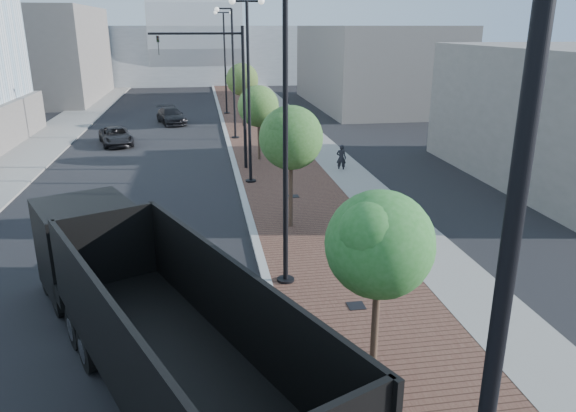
{
  "coord_description": "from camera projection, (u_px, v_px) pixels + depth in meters",
  "views": [
    {
      "loc": [
        -1.86,
        -5.79,
        7.99
      ],
      "look_at": [
        1.0,
        12.0,
        2.0
      ],
      "focal_mm": 33.87,
      "sensor_mm": 36.0,
      "label": 1
    }
  ],
  "objects": [
    {
      "name": "traffic_mast",
      "position": [
        228.0,
        83.0,
        30.03
      ],
      "size": [
        5.09,
        0.2,
        8.0
      ],
      "color": "black",
      "rests_on": "ground"
    },
    {
      "name": "sidewalk",
      "position": [
        265.0,
        124.0,
        46.21
      ],
      "size": [
        7.0,
        140.0,
        0.12
      ],
      "primitive_type": "cube",
      "color": "#4C2D23",
      "rests_on": "ground"
    },
    {
      "name": "pedestrian",
      "position": [
        341.0,
        158.0,
        31.12
      ],
      "size": [
        0.67,
        0.57,
        1.56
      ],
      "primitive_type": "imported",
      "rotation": [
        0.0,
        0.0,
        2.72
      ],
      "color": "black",
      "rests_on": "ground"
    },
    {
      "name": "commercial_block_nw",
      "position": [
        31.0,
        54.0,
        59.84
      ],
      "size": [
        14.0,
        20.0,
        10.0
      ],
      "primitive_type": "cube",
      "color": "#66605C",
      "rests_on": "ground"
    },
    {
      "name": "utility_cover_1",
      "position": [
        356.0,
        306.0,
        16.04
      ],
      "size": [
        0.5,
        0.5,
        0.02
      ],
      "primitive_type": "cube",
      "color": "black",
      "rests_on": "sidewalk"
    },
    {
      "name": "commercial_block_ne",
      "position": [
        373.0,
        66.0,
        56.22
      ],
      "size": [
        12.0,
        22.0,
        8.0
      ],
      "primitive_type": "cube",
      "color": "slate",
      "rests_on": "ground"
    },
    {
      "name": "dump_truck",
      "position": [
        123.0,
        296.0,
        13.76
      ],
      "size": [
        7.92,
        13.29,
        3.52
      ],
      "rotation": [
        0.0,
        0.0,
        0.43
      ],
      "color": "black",
      "rests_on": "ground"
    },
    {
      "name": "streetlight_4",
      "position": [
        225.0,
        62.0,
        49.89
      ],
      "size": [
        1.72,
        0.56,
        9.28
      ],
      "color": "black",
      "rests_on": "ground"
    },
    {
      "name": "streetlight_3",
      "position": [
        232.0,
        79.0,
        38.78
      ],
      "size": [
        1.44,
        0.56,
        9.21
      ],
      "color": "black",
      "rests_on": "ground"
    },
    {
      "name": "utility_cover_2",
      "position": [
        294.0,
        196.0,
        26.35
      ],
      "size": [
        0.5,
        0.5,
        0.02
      ],
      "primitive_type": "cube",
      "color": "black",
      "rests_on": "sidewalk"
    },
    {
      "name": "west_sidewalk",
      "position": [
        62.0,
        129.0,
        43.72
      ],
      "size": [
        4.0,
        140.0,
        0.12
      ],
      "primitive_type": "cube",
      "color": "slate",
      "rests_on": "ground"
    },
    {
      "name": "curb",
      "position": [
        224.0,
        125.0,
        45.68
      ],
      "size": [
        0.3,
        140.0,
        0.14
      ],
      "primitive_type": "cube",
      "color": "gray",
      "rests_on": "ground"
    },
    {
      "name": "tree_3",
      "position": [
        243.0,
        80.0,
        43.81
      ],
      "size": [
        2.61,
        2.6,
        5.18
      ],
      "color": "#382619",
      "rests_on": "ground"
    },
    {
      "name": "tree_0",
      "position": [
        381.0,
        244.0,
        11.06
      ],
      "size": [
        2.31,
        2.25,
        4.9
      ],
      "color": "#382619",
      "rests_on": "ground"
    },
    {
      "name": "concrete_strip",
      "position": [
        296.0,
        123.0,
        46.61
      ],
      "size": [
        2.4,
        140.0,
        0.13
      ],
      "primitive_type": "cube",
      "color": "slate",
      "rests_on": "ground"
    },
    {
      "name": "streetlight_1",
      "position": [
        282.0,
        154.0,
        16.3
      ],
      "size": [
        1.44,
        0.56,
        9.21
      ],
      "color": "black",
      "rests_on": "ground"
    },
    {
      "name": "tree_2",
      "position": [
        259.0,
        106.0,
        32.73
      ],
      "size": [
        2.52,
        2.49,
        4.63
      ],
      "color": "#382619",
      "rests_on": "ground"
    },
    {
      "name": "dark_car_mid",
      "position": [
        116.0,
        136.0,
        38.22
      ],
      "size": [
        3.05,
        4.72,
        1.21
      ],
      "primitive_type": "imported",
      "rotation": [
        0.0,
        0.0,
        0.26
      ],
      "color": "black",
      "rests_on": "ground"
    },
    {
      "name": "streetlight_0",
      "position": [
        489.0,
        394.0,
        4.92
      ],
      "size": [
        1.72,
        0.56,
        9.28
      ],
      "color": "black",
      "rests_on": "ground"
    },
    {
      "name": "dark_car_far",
      "position": [
        171.0,
        116.0,
        46.47
      ],
      "size": [
        3.01,
        4.94,
        1.34
      ],
      "primitive_type": "imported",
      "rotation": [
        0.0,
        0.0,
        0.26
      ],
      "color": "black",
      "rests_on": "ground"
    },
    {
      "name": "convention_center",
      "position": [
        196.0,
        39.0,
        85.66
      ],
      "size": [
        50.0,
        30.0,
        50.0
      ],
      "color": "#9FA4A9",
      "rests_on": "ground"
    },
    {
      "name": "tree_1",
      "position": [
        292.0,
        138.0,
        21.35
      ],
      "size": [
        2.56,
        2.54,
        5.08
      ],
      "color": "#382619",
      "rests_on": "ground"
    },
    {
      "name": "streetlight_2",
      "position": [
        249.0,
        92.0,
        27.41
      ],
      "size": [
        1.72,
        0.56,
        9.28
      ],
      "color": "black",
      "rests_on": "ground"
    },
    {
      "name": "white_sedan",
      "position": [
        140.0,
        263.0,
        17.63
      ],
      "size": [
        2.75,
        4.24,
        1.32
      ],
      "primitive_type": "imported",
      "rotation": [
        0.0,
        0.0,
        0.37
      ],
      "color": "white",
      "rests_on": "ground"
    }
  ]
}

